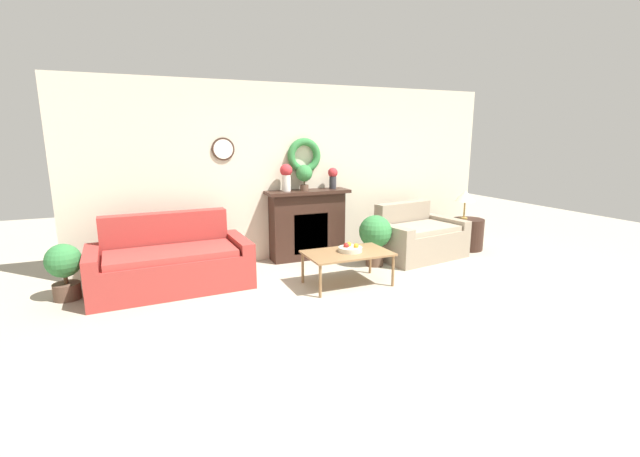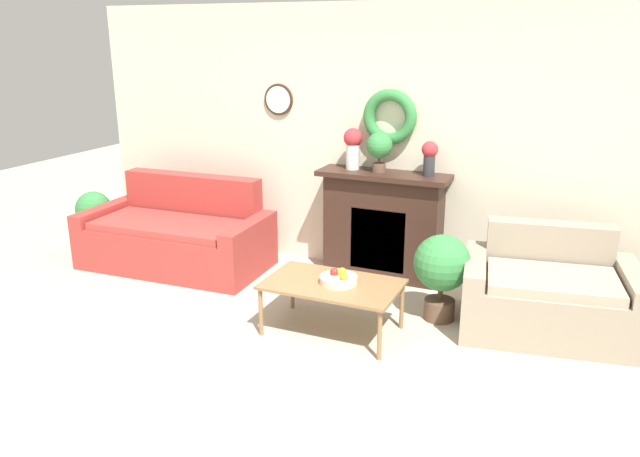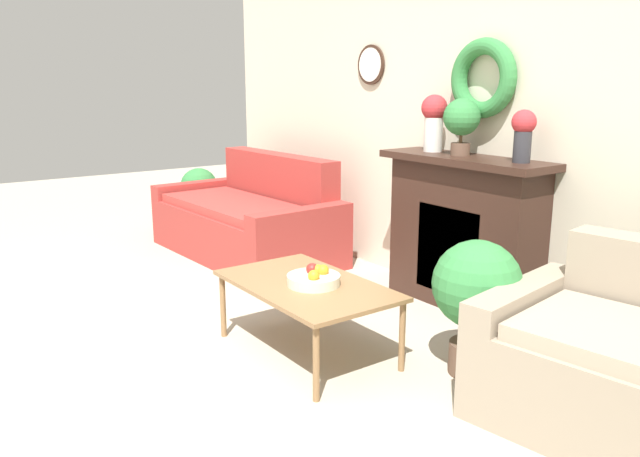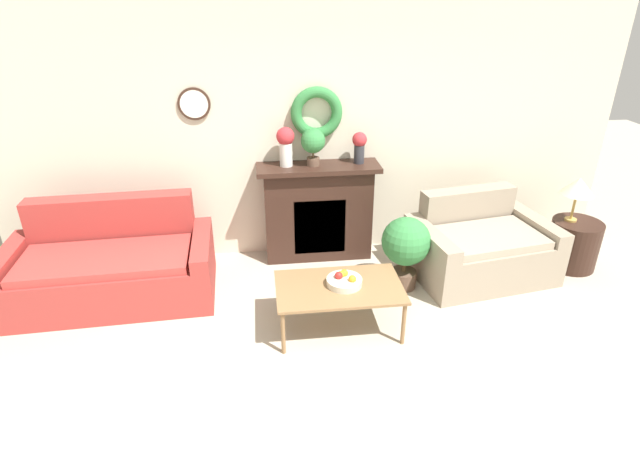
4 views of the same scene
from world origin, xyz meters
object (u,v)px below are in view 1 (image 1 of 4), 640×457
at_px(side_table_by_loveseat, 468,234).
at_px(vase_on_mantel_right, 333,177).
at_px(couch_left, 171,263).
at_px(vase_on_mantel_left, 286,175).
at_px(potted_plant_floor_by_loveseat, 375,234).
at_px(loveseat_right, 416,238).
at_px(potted_plant_floor_by_couch, 64,267).
at_px(fruit_bowl, 350,249).
at_px(table_lamp, 465,196).
at_px(fireplace, 307,224).
at_px(coffee_table, 348,255).
at_px(potted_plant_on_mantel, 304,174).

distance_m(side_table_by_loveseat, vase_on_mantel_right, 2.58).
distance_m(couch_left, vase_on_mantel_left, 2.12).
relative_size(couch_left, potted_plant_floor_by_loveseat, 2.58).
bearing_deg(loveseat_right, couch_left, 170.49).
height_order(side_table_by_loveseat, potted_plant_floor_by_couch, potted_plant_floor_by_couch).
relative_size(side_table_by_loveseat, vase_on_mantel_right, 1.59).
height_order(side_table_by_loveseat, potted_plant_floor_by_loveseat, potted_plant_floor_by_loveseat).
distance_m(loveseat_right, fruit_bowl, 1.77).
bearing_deg(loveseat_right, table_lamp, -5.03).
xyz_separation_m(fireplace, table_lamp, (2.67, -0.52, 0.36)).
distance_m(fruit_bowl, side_table_by_loveseat, 2.79).
xyz_separation_m(coffee_table, fruit_bowl, (0.05, 0.02, 0.07)).
distance_m(fireplace, vase_on_mantel_left, 0.85).
relative_size(potted_plant_on_mantel, potted_plant_floor_by_couch, 0.58).
bearing_deg(potted_plant_floor_by_couch, fruit_bowl, -14.00).
distance_m(fruit_bowl, vase_on_mantel_right, 1.62).
xyz_separation_m(loveseat_right, side_table_by_loveseat, (1.08, 0.02, -0.04)).
relative_size(couch_left, side_table_by_loveseat, 3.74).
bearing_deg(couch_left, potted_plant_floor_by_loveseat, -6.64).
xyz_separation_m(fruit_bowl, table_lamp, (2.61, 0.83, 0.44)).
distance_m(fruit_bowl, potted_plant_on_mantel, 1.59).
height_order(fireplace, fruit_bowl, fireplace).
bearing_deg(fireplace, loveseat_right, -19.71).
height_order(side_table_by_loveseat, potted_plant_on_mantel, potted_plant_on_mantel).
height_order(table_lamp, vase_on_mantel_left, vase_on_mantel_left).
distance_m(vase_on_mantel_right, potted_plant_floor_by_loveseat, 1.17).
distance_m(table_lamp, vase_on_mantel_left, 3.09).
height_order(vase_on_mantel_left, potted_plant_on_mantel, vase_on_mantel_left).
relative_size(side_table_by_loveseat, vase_on_mantel_left, 1.29).
height_order(fireplace, potted_plant_floor_by_couch, fireplace).
xyz_separation_m(fireplace, vase_on_mantel_left, (-0.34, 0.01, 0.78)).
height_order(table_lamp, vase_on_mantel_right, vase_on_mantel_right).
relative_size(table_lamp, vase_on_mantel_left, 1.17).
relative_size(loveseat_right, side_table_by_loveseat, 2.87).
xyz_separation_m(loveseat_right, vase_on_mantel_left, (-2.00, 0.60, 1.03)).
xyz_separation_m(fruit_bowl, vase_on_mantel_right, (0.37, 1.36, 0.81)).
bearing_deg(potted_plant_on_mantel, vase_on_mantel_left, 175.97).
height_order(couch_left, potted_plant_on_mantel, potted_plant_on_mantel).
height_order(fireplace, coffee_table, fireplace).
distance_m(loveseat_right, table_lamp, 1.19).
height_order(fruit_bowl, vase_on_mantel_left, vase_on_mantel_left).
relative_size(loveseat_right, vase_on_mantel_right, 4.57).
xyz_separation_m(coffee_table, table_lamp, (2.65, 0.85, 0.51)).
xyz_separation_m(coffee_table, potted_plant_floor_by_loveseat, (0.77, 0.60, 0.08)).
distance_m(coffee_table, table_lamp, 2.83).
height_order(fruit_bowl, vase_on_mantel_right, vase_on_mantel_right).
distance_m(loveseat_right, coffee_table, 1.82).
relative_size(table_lamp, vase_on_mantel_right, 1.45).
xyz_separation_m(vase_on_mantel_left, potted_plant_floor_by_couch, (-2.97, -0.51, -0.94)).
relative_size(vase_on_mantel_right, potted_plant_floor_by_couch, 0.49).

